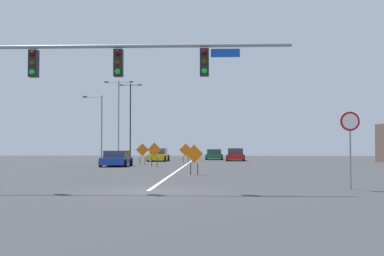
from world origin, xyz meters
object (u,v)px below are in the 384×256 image
at_px(traffic_signal_assembly, 75,71).
at_px(car_yellow_near, 158,155).
at_px(car_red_far, 236,155).
at_px(stop_sign, 350,135).
at_px(street_lamp_near_left, 119,114).
at_px(street_lamp_far_left, 100,124).
at_px(construction_sign_right_lane, 194,156).
at_px(street_lamp_far_right, 130,116).
at_px(construction_sign_left_shoulder, 142,151).
at_px(construction_sign_right_shoulder, 186,151).
at_px(car_blue_passing, 117,159).
at_px(car_green_mid, 214,155).
at_px(construction_sign_median_near, 154,151).

height_order(traffic_signal_assembly, car_yellow_near, traffic_signal_assembly).
bearing_deg(car_red_far, stop_sign, -85.37).
relative_size(traffic_signal_assembly, street_lamp_near_left, 1.39).
distance_m(traffic_signal_assembly, stop_sign, 10.99).
distance_m(street_lamp_far_left, car_red_far, 15.34).
bearing_deg(car_red_far, construction_sign_right_lane, -97.58).
bearing_deg(car_yellow_near, street_lamp_far_right, 114.27).
bearing_deg(stop_sign, construction_sign_left_shoulder, 114.84).
xyz_separation_m(traffic_signal_assembly, construction_sign_right_lane, (4.16, 10.51, -3.48)).
bearing_deg(construction_sign_right_lane, traffic_signal_assembly, -111.60).
bearing_deg(car_red_far, street_lamp_near_left, 163.19).
distance_m(street_lamp_far_left, car_yellow_near, 7.22).
relative_size(street_lamp_far_left, construction_sign_right_shoulder, 3.75).
relative_size(construction_sign_right_lane, car_blue_passing, 0.40).
bearing_deg(traffic_signal_assembly, street_lamp_near_left, 98.55).
bearing_deg(car_green_mid, construction_sign_right_shoulder, -103.20).
xyz_separation_m(construction_sign_right_lane, construction_sign_right_shoulder, (-1.60, 19.46, 0.07)).
relative_size(street_lamp_near_left, car_red_far, 2.25).
xyz_separation_m(street_lamp_far_right, construction_sign_left_shoulder, (4.49, -20.14, -4.44)).
bearing_deg(construction_sign_right_shoulder, car_yellow_near, 119.71).
distance_m(construction_sign_right_lane, car_green_mid, 31.30).
xyz_separation_m(stop_sign, street_lamp_far_left, (-17.77, 34.38, 1.88)).
xyz_separation_m(stop_sign, construction_sign_left_shoulder, (-11.85, 25.60, -0.94)).
xyz_separation_m(street_lamp_far_right, street_lamp_far_left, (-1.43, -11.37, -1.62)).
distance_m(traffic_signal_assembly, construction_sign_left_shoulder, 26.81).
height_order(street_lamp_far_left, construction_sign_right_shoulder, street_lamp_far_left).
bearing_deg(car_blue_passing, construction_sign_left_shoulder, 70.75).
relative_size(traffic_signal_assembly, car_red_far, 3.12).
relative_size(traffic_signal_assembly, construction_sign_left_shoulder, 7.00).
bearing_deg(car_blue_passing, street_lamp_far_left, 108.51).
bearing_deg(car_blue_passing, car_red_far, 55.33).
bearing_deg(car_red_far, construction_sign_left_shoulder, -129.73).
distance_m(stop_sign, street_lamp_far_right, 48.70).
relative_size(construction_sign_median_near, car_red_far, 0.46).
distance_m(street_lamp_far_left, construction_sign_median_near, 16.24).
height_order(car_green_mid, car_red_far, car_red_far).
bearing_deg(street_lamp_near_left, traffic_signal_assembly, -81.45).
height_order(traffic_signal_assembly, construction_sign_median_near, traffic_signal_assembly).
distance_m(street_lamp_far_right, construction_sign_left_shoulder, 21.11).
distance_m(construction_sign_median_near, construction_sign_right_shoulder, 8.91).
relative_size(street_lamp_near_left, car_green_mid, 2.37).
xyz_separation_m(construction_sign_right_shoulder, car_blue_passing, (-5.28, -7.76, -0.57)).
height_order(street_lamp_far_right, construction_sign_left_shoulder, street_lamp_far_right).
bearing_deg(car_yellow_near, construction_sign_left_shoulder, -92.82).
xyz_separation_m(construction_sign_median_near, car_green_mid, (4.80, 20.49, -0.65)).
relative_size(street_lamp_far_right, construction_sign_right_lane, 5.53).
bearing_deg(stop_sign, street_lamp_far_left, 117.34).
distance_m(construction_sign_median_near, car_red_far, 17.56).
bearing_deg(traffic_signal_assembly, car_green_mid, 82.72).
relative_size(street_lamp_near_left, car_yellow_near, 2.12).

